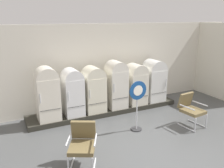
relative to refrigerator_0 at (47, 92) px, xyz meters
The scene contains 13 objects.
ground 3.62m from the refrigerator_0, 56.28° to the right, with size 12.00×10.00×0.05m, color #494B4C.
back_wall 2.13m from the refrigerator_0, 21.85° to the left, with size 11.76×0.12×2.93m.
side_wall_right 6.62m from the refrigerator_0, ahead, with size 0.16×2.20×2.93m.
display_plinth 2.14m from the refrigerator_0, ahead, with size 5.20×0.95×0.16m, color #2C2B24.
refrigerator_0 is the anchor object (origin of this frame).
refrigerator_1 0.78m from the refrigerator_0, ahead, with size 0.58×0.69×1.47m.
refrigerator_2 1.48m from the refrigerator_0, ahead, with size 0.65×0.72×1.47m.
refrigerator_3 2.29m from the refrigerator_0, ahead, with size 0.62×0.67×1.60m.
refrigerator_4 3.07m from the refrigerator_0, ahead, with size 0.65×0.68×1.42m.
refrigerator_5 3.83m from the refrigerator_0, ahead, with size 0.69×0.71×1.50m.
armchair_left 2.49m from the refrigerator_0, 84.96° to the right, with size 0.80×0.87×0.97m.
armchair_right 4.25m from the refrigerator_0, 27.39° to the right, with size 0.67×0.76×0.97m.
sign_stand 2.65m from the refrigerator_0, 34.84° to the right, with size 0.53×0.32×1.46m.
Camera 1 is at (-3.16, -3.94, 3.15)m, focal length 38.31 mm.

